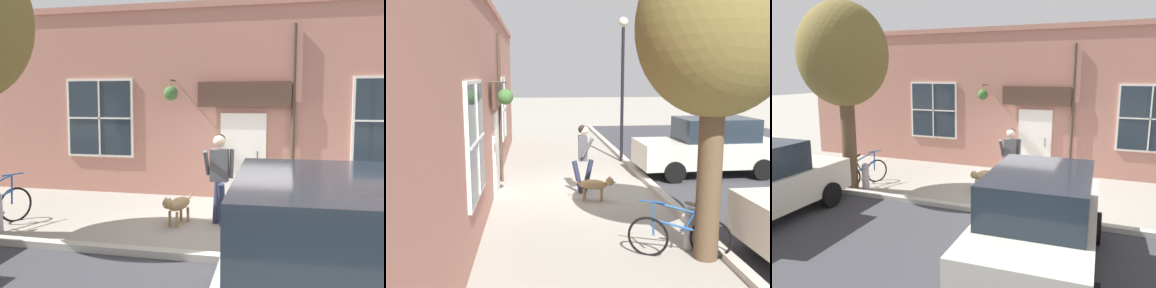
# 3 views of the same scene
# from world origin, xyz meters

# --- Properties ---
(ground_plane) EXTENTS (90.00, 90.00, 0.00)m
(ground_plane) POSITION_xyz_m (0.00, 0.00, 0.00)
(ground_plane) COLOR gray
(storefront_facade) EXTENTS (0.95, 18.00, 4.79)m
(storefront_facade) POSITION_xyz_m (-2.34, -0.00, 2.40)
(storefront_facade) COLOR #B27566
(storefront_facade) RESTS_ON ground_plane
(pedestrian_walking) EXTENTS (0.59, 0.56, 1.78)m
(pedestrian_walking) POSITION_xyz_m (0.07, -0.13, 1.08)
(pedestrian_walking) COLOR #282D47
(pedestrian_walking) RESTS_ON ground_plane
(dog_on_leash) EXTENTS (1.08, 0.46, 0.63)m
(dog_on_leash) POSITION_xyz_m (0.29, -0.92, 0.40)
(dog_on_leash) COLOR #997A51
(dog_on_leash) RESTS_ON ground_plane
(parked_car_mid_block) EXTENTS (4.34, 2.03, 1.75)m
(parked_car_mid_block) POSITION_xyz_m (4.13, 1.46, 0.88)
(parked_car_mid_block) COLOR beige
(parked_car_mid_block) RESTS_ON ground_plane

